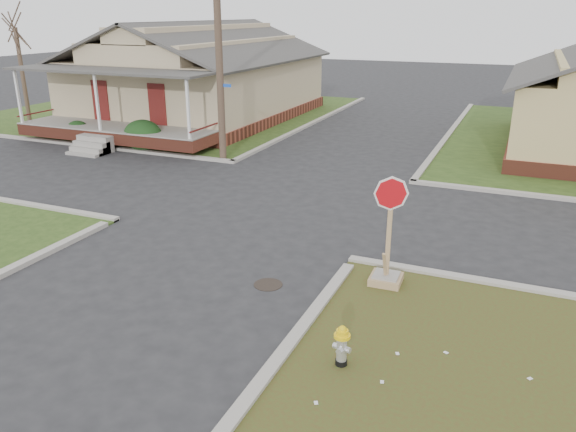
% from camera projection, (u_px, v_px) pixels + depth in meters
% --- Properties ---
extents(ground, '(120.00, 120.00, 0.00)m').
position_uv_depth(ground, '(195.00, 260.00, 13.69)').
color(ground, '#242426').
rests_on(ground, ground).
extents(verge_far_left, '(19.00, 19.00, 0.05)m').
position_uv_depth(verge_far_left, '(170.00, 111.00, 34.02)').
color(verge_far_left, '#2C4318').
rests_on(verge_far_left, ground).
extents(curbs, '(80.00, 40.00, 0.12)m').
position_uv_depth(curbs, '(278.00, 200.00, 18.01)').
color(curbs, '#A59F95').
rests_on(curbs, ground).
extents(manhole, '(0.64, 0.64, 0.01)m').
position_uv_depth(manhole, '(268.00, 285.00, 12.44)').
color(manhole, black).
rests_on(manhole, ground).
extents(corner_house, '(10.10, 15.50, 5.30)m').
position_uv_depth(corner_house, '(199.00, 77.00, 31.00)').
color(corner_house, brown).
rests_on(corner_house, ground).
extents(utility_pole, '(1.80, 0.28, 9.00)m').
position_uv_depth(utility_pole, '(218.00, 41.00, 21.33)').
color(utility_pole, '#463428').
rests_on(utility_pole, ground).
extents(tree_far_left, '(0.22, 0.22, 4.90)m').
position_uv_depth(tree_far_left, '(23.00, 76.00, 29.82)').
color(tree_far_left, '#463428').
rests_on(tree_far_left, verge_far_left).
extents(fire_hydrant, '(0.28, 0.28, 0.75)m').
position_uv_depth(fire_hydrant, '(342.00, 344.00, 9.41)').
color(fire_hydrant, black).
rests_on(fire_hydrant, ground).
extents(stop_sign, '(0.70, 0.68, 2.46)m').
position_uv_depth(stop_sign, '(387.00, 261.00, 12.25)').
color(stop_sign, '#A18057').
rests_on(stop_sign, ground).
extents(hedge_left, '(1.29, 1.06, 0.99)m').
position_uv_depth(hedge_left, '(78.00, 130.00, 25.91)').
color(hedge_left, '#143312').
rests_on(hedge_left, verge_far_left).
extents(hedge_right, '(1.60, 1.31, 1.22)m').
position_uv_depth(hedge_right, '(143.00, 135.00, 24.30)').
color(hedge_right, '#143312').
rests_on(hedge_right, verge_far_left).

